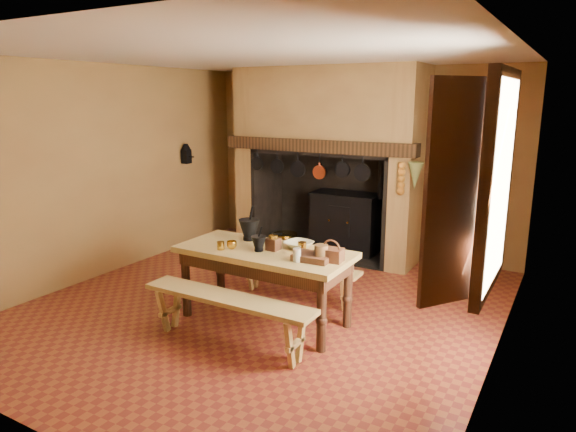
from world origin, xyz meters
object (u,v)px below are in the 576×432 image
(mixing_bowl, at_px, (299,245))
(wicker_basket, at_px, (331,254))
(iron_range, at_px, (346,222))
(coffee_grinder, at_px, (273,243))
(bench_front, at_px, (228,309))
(work_table, at_px, (265,261))

(mixing_bowl, bearing_deg, wicker_basket, -25.60)
(mixing_bowl, xyz_separation_m, wicker_basket, (0.49, -0.23, 0.04))
(iron_range, bearing_deg, wicker_basket, -69.42)
(mixing_bowl, distance_m, wicker_basket, 0.54)
(coffee_grinder, xyz_separation_m, wicker_basket, (0.68, -0.04, -0.00))
(coffee_grinder, relative_size, wicker_basket, 0.82)
(coffee_grinder, distance_m, wicker_basket, 0.68)
(bench_front, distance_m, wicker_basket, 1.13)
(coffee_grinder, height_order, wicker_basket, wicker_basket)
(bench_front, xyz_separation_m, wicker_basket, (0.77, 0.65, 0.49))
(coffee_grinder, bearing_deg, work_table, -160.08)
(coffee_grinder, bearing_deg, iron_range, 99.21)
(work_table, distance_m, wicker_basket, 0.80)
(work_table, distance_m, coffee_grinder, 0.22)
(mixing_bowl, relative_size, wicker_basket, 1.22)
(bench_front, bearing_deg, work_table, 90.00)
(bench_front, bearing_deg, coffee_grinder, 82.50)
(wicker_basket, bearing_deg, bench_front, -143.95)
(mixing_bowl, bearing_deg, work_table, -142.41)
(coffee_grinder, relative_size, mixing_bowl, 0.67)
(work_table, relative_size, bench_front, 1.02)
(iron_range, bearing_deg, work_table, -84.43)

